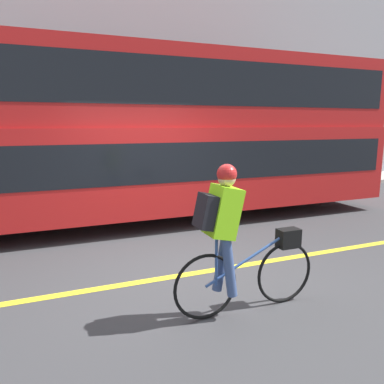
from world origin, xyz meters
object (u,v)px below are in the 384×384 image
(cyclist_on_bike, at_px, (234,236))
(trash_bin, at_px, (222,174))
(bus, at_px, (161,129))
(street_sign_post, at_px, (90,145))

(cyclist_on_bike, relative_size, trash_bin, 2.19)
(bus, bearing_deg, trash_bin, 42.86)
(bus, relative_size, street_sign_post, 4.10)
(cyclist_on_bike, bearing_deg, trash_bin, 64.13)
(bus, height_order, trash_bin, bus)
(bus, height_order, cyclist_on_bike, bus)
(street_sign_post, bearing_deg, bus, -65.20)
(cyclist_on_bike, relative_size, street_sign_post, 0.70)
(cyclist_on_bike, bearing_deg, bus, 82.29)
(trash_bin, bearing_deg, street_sign_post, -179.91)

